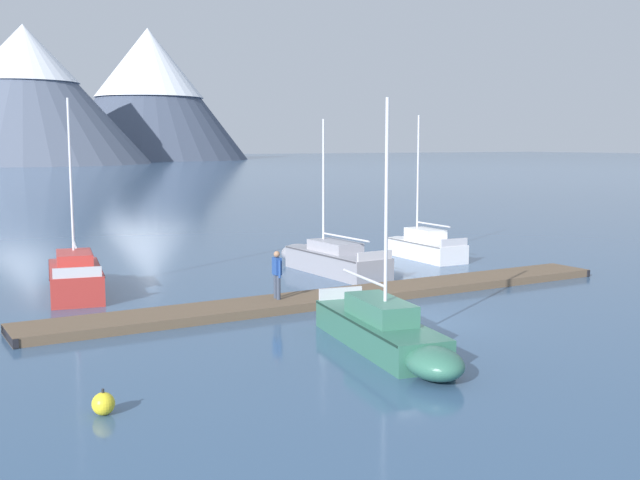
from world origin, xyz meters
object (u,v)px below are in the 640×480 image
mooring_buoy_channel_marker (103,404)px  sailboat_second_berth (386,332)px  sailboat_nearest_berth (75,276)px  sailboat_mid_dock_port (329,259)px  sailboat_mid_dock_starboard (422,246)px  person_on_dock (277,272)px

mooring_buoy_channel_marker → sailboat_second_berth: bearing=8.5°
sailboat_nearest_berth → sailboat_mid_dock_port: (10.96, -0.51, -0.08)m
sailboat_mid_dock_port → mooring_buoy_channel_marker: (-13.39, -13.45, -0.35)m
sailboat_nearest_berth → sailboat_mid_dock_starboard: size_ratio=1.04×
sailboat_second_berth → sailboat_mid_dock_port: (5.33, 12.26, 0.04)m
mooring_buoy_channel_marker → sailboat_nearest_berth: bearing=80.2°
sailboat_nearest_berth → sailboat_second_berth: sailboat_nearest_berth is taller
sailboat_second_berth → sailboat_mid_dock_starboard: 17.75m
sailboat_nearest_berth → sailboat_mid_dock_starboard: sailboat_nearest_berth is taller
sailboat_mid_dock_port → mooring_buoy_channel_marker: size_ratio=12.80×
sailboat_nearest_berth → sailboat_mid_dock_port: sailboat_nearest_berth is taller
person_on_dock → sailboat_second_berth: bearing=-89.6°
sailboat_second_berth → person_on_dock: 6.70m
sailboat_mid_dock_port → mooring_buoy_channel_marker: 18.98m
sailboat_second_berth → sailboat_mid_dock_port: size_ratio=1.00×
sailboat_nearest_berth → mooring_buoy_channel_marker: (-2.42, -13.97, -0.43)m
sailboat_nearest_berth → person_on_dock: size_ratio=4.37×
sailboat_mid_dock_port → person_on_dock: size_ratio=4.30×
sailboat_nearest_berth → sailboat_mid_dock_port: size_ratio=1.02×
sailboat_nearest_berth → person_on_dock: sailboat_nearest_berth is taller
sailboat_nearest_berth → mooring_buoy_channel_marker: sailboat_nearest_berth is taller
sailboat_nearest_berth → person_on_dock: 8.30m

